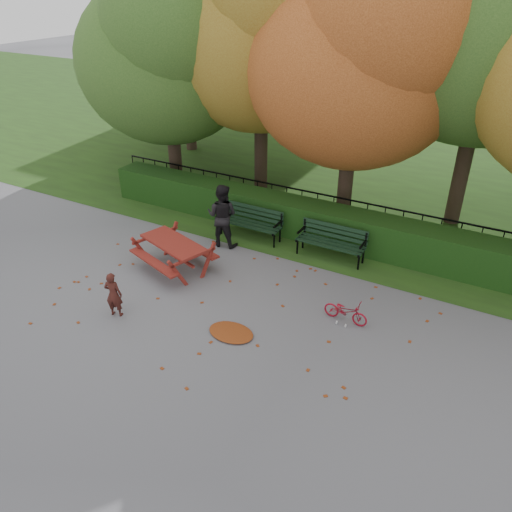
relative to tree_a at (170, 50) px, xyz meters
The scene contains 16 objects.
ground 8.86m from the tree_a, 47.07° to the right, with size 90.00×90.00×0.00m, color slate.
grass_strip 10.87m from the tree_a, 58.37° to the left, with size 90.00×90.00×0.00m, color #213915.
hedge 6.65m from the tree_a, 11.73° to the right, with size 13.00×0.90×1.00m, color black.
iron_fence 6.55m from the tree_a, ahead, with size 14.00×0.04×1.02m.
tree_a is the anchor object (origin of this frame).
tree_b 3.11m from the tree_a, 23.05° to the left, with size 6.72×6.40×8.79m.
tree_c 6.04m from the tree_a, ahead, with size 6.30×6.00×8.00m.
tree_f 4.31m from the tree_a, 117.98° to the left, with size 6.93×6.60×9.19m.
bench_left 5.89m from the tree_a, 25.76° to the right, with size 1.80×0.57×0.88m.
bench_right 7.69m from the tree_a, 16.61° to the right, with size 1.80×0.57×0.88m.
picnic_table 6.62m from the tree_a, 55.11° to the right, with size 2.18×1.95×0.89m.
leaf_pile 9.34m from the tree_a, 46.29° to the right, with size 1.00×0.69×0.07m, color #67260D.
leaf_scatter 8.67m from the tree_a, 45.49° to the right, with size 9.00×5.70×0.01m, color #67260D, non-canonical shape.
child 8.29m from the tree_a, 64.78° to the right, with size 0.39×0.26×1.07m, color #411A14.
adult 5.67m from the tree_a, 38.04° to the right, with size 0.86×0.67×1.76m, color black.
bicycle 9.73m from the tree_a, 29.81° to the right, with size 0.34×0.99×0.52m, color maroon.
Camera 1 is at (4.92, -7.31, 6.61)m, focal length 35.00 mm.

